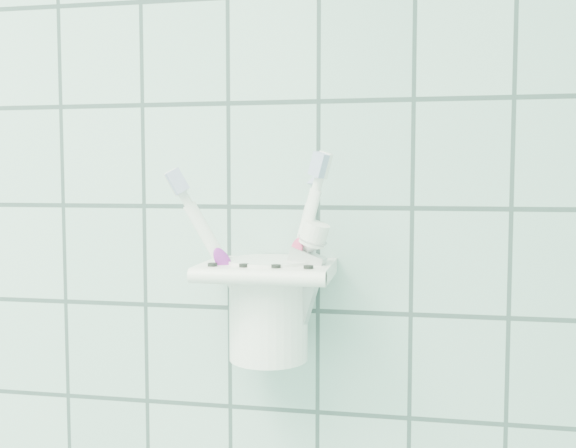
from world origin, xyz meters
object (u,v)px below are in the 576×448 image
Objects in this scene: toothbrush_orange at (274,247)px; toothpaste_tube at (281,273)px; cup at (269,305)px; toothbrush_blue at (273,252)px; toothbrush_pink at (273,249)px; holder_bracket at (268,271)px.

toothbrush_orange is 1.40× the size of toothpaste_tube.
toothbrush_blue is at bearing -49.85° from cup.
toothbrush_pink is 0.97× the size of toothbrush_orange.
toothbrush_blue reaches higher than holder_bracket.
cup is 0.04m from toothpaste_tube.
cup is at bearing -81.83° from toothbrush_orange.
toothbrush_orange reaches higher than toothpaste_tube.
toothbrush_pink is 1.03× the size of toothbrush_blue.
holder_bracket is 0.64× the size of toothbrush_pink.
toothbrush_blue is (0.01, -0.01, 0.05)m from cup.
holder_bracket is at bearing 177.20° from toothbrush_blue.
toothbrush_orange is at bearing 124.25° from toothbrush_blue.
toothbrush_blue is 0.02m from toothpaste_tube.
toothpaste_tube is at bearing 25.65° from holder_bracket.
toothbrush_pink is 1.36× the size of toothpaste_tube.
toothpaste_tube is at bearing -11.02° from toothbrush_orange.
toothbrush_pink is at bearing -106.99° from toothpaste_tube.
holder_bracket is 0.04m from cup.
holder_bracket is 0.01m from toothpaste_tube.
toothbrush_pink is (0.01, -0.01, 0.06)m from cup.
holder_bracket and cup have the same top height.
toothbrush_pink is 0.00m from toothbrush_blue.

